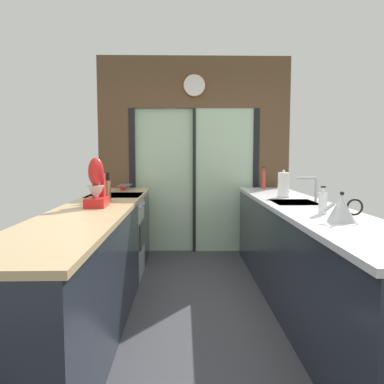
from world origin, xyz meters
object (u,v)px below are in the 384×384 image
Objects in this scene: oven_range at (116,236)px; soap_bottle_far at (264,179)px; mixing_bowl_far at (126,186)px; knife_block at (105,191)px; mixing_bowl_near at (123,188)px; kettle at (342,208)px; soap_bottle_near at (323,202)px; stand_mixer at (97,188)px; paper_towel_roll at (283,185)px.

oven_range is 3.22× the size of soap_bottle_far.
knife_block reaches higher than mixing_bowl_far.
kettle reaches higher than mixing_bowl_near.
mixing_bowl_far is 0.87× the size of soap_bottle_near.
mixing_bowl_far is 0.66× the size of knife_block.
soap_bottle_near is at bearing -38.69° from oven_range.
paper_towel_roll is (1.78, 0.72, -0.03)m from stand_mixer.
mixing_bowl_near is 0.62× the size of knife_block.
knife_block is 0.96× the size of paper_towel_roll.
stand_mixer reaches higher than mixing_bowl_far.
stand_mixer reaches higher than knife_block.
kettle is (1.78, -2.24, 0.05)m from mixing_bowl_near.
oven_range is 3.30× the size of knife_block.
mixing_bowl_near reaches higher than oven_range.
kettle reaches higher than oven_range.
knife_block is at bearing -168.71° from paper_towel_roll.
mixing_bowl_near is (0.02, 0.46, 0.50)m from oven_range.
paper_towel_roll reaches higher than knife_block.
stand_mixer is (0.02, -1.00, 0.63)m from oven_range.
paper_towel_roll is at bearing 11.29° from knife_block.
mixing_bowl_near is 2.87m from kettle.
stand_mixer is 2.48m from soap_bottle_far.
paper_towel_roll reaches higher than soap_bottle_far.
paper_towel_roll reaches higher than mixing_bowl_far.
mixing_bowl_near is 1.46m from stand_mixer.
mixing_bowl_near is 0.41× the size of stand_mixer.
soap_bottle_near is at bearing -50.33° from mixing_bowl_far.
knife_block is 1.32× the size of soap_bottle_near.
soap_bottle_far is at bearing 22.10° from oven_range.
soap_bottle_far is (1.78, 1.37, 0.02)m from knife_block.
mixing_bowl_near and mixing_bowl_far have the same top height.
knife_block is at bearing -90.00° from mixing_bowl_far.
knife_block is 0.66× the size of stand_mixer.
stand_mixer is 1.84m from soap_bottle_near.
knife_block is 1.04× the size of kettle.
stand_mixer is (-0.00, -0.36, 0.06)m from knife_block.
kettle is (1.78, -1.15, -0.02)m from knife_block.
oven_range is at bearing -157.90° from soap_bottle_far.
knife_block is at bearing 147.18° from kettle.
stand_mixer is 1.99× the size of soap_bottle_near.
kettle is 0.35m from soap_bottle_near.
soap_bottle_near is at bearing 90.31° from kettle.
paper_towel_roll is (1.80, -0.28, 0.59)m from oven_range.
paper_towel_roll is (1.78, 0.36, 0.02)m from knife_block.
soap_bottle_near is (-0.00, 0.35, -0.00)m from kettle.
mixing_bowl_far is 0.64× the size of paper_towel_roll.
stand_mixer is at bearing -90.00° from mixing_bowl_far.
soap_bottle_near is 1.16m from paper_towel_roll.
mixing_bowl_far is at bearing -179.23° from soap_bottle_far.
kettle is at bearing -89.93° from paper_towel_roll.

